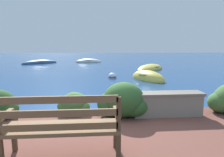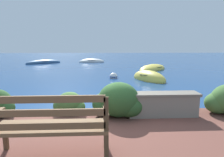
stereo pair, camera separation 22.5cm
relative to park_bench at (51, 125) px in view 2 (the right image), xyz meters
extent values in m
plane|color=navy|center=(0.39, 2.04, -0.70)|extent=(80.00, 80.00, 0.00)
cube|color=brown|center=(-0.74, 0.26, -0.28)|extent=(0.06, 0.06, 0.40)
cube|color=brown|center=(0.74, 0.26, -0.28)|extent=(0.06, 0.06, 0.40)
cube|color=brown|center=(0.74, -0.16, -0.28)|extent=(0.06, 0.06, 0.40)
cube|color=brown|center=(0.00, 0.05, -0.06)|extent=(1.54, 0.48, 0.05)
cube|color=brown|center=(0.00, -0.16, 0.05)|extent=(1.47, 0.04, 0.09)
cube|color=brown|center=(0.00, -0.16, 0.22)|extent=(1.47, 0.04, 0.09)
cube|color=brown|center=(0.00, -0.16, 0.40)|extent=(1.47, 0.04, 0.09)
cube|color=brown|center=(0.74, -0.16, 0.19)|extent=(0.06, 0.04, 0.45)
cube|color=brown|center=(0.74, 0.05, 0.15)|extent=(0.07, 0.43, 0.05)
cube|color=gray|center=(2.02, 1.57, -0.26)|extent=(1.49, 0.35, 0.46)
cube|color=#6C655B|center=(2.02, 1.57, 0.00)|extent=(1.56, 0.39, 0.06)
ellipsoid|color=#284C23|center=(-1.45, 1.67, -0.29)|extent=(0.50, 0.45, 0.39)
ellipsoid|color=#426B33|center=(-0.04, 1.81, -0.23)|extent=(0.59, 0.53, 0.50)
ellipsoid|color=#426B33|center=(-0.20, 1.85, -0.31)|extent=(0.44, 0.40, 0.35)
ellipsoid|color=#426B33|center=(0.11, 1.78, -0.32)|extent=(0.41, 0.37, 0.32)
ellipsoid|color=#2D5628|center=(1.05, 1.59, -0.11)|extent=(0.89, 0.80, 0.75)
ellipsoid|color=#2D5628|center=(0.80, 1.66, -0.22)|extent=(0.66, 0.60, 0.53)
ellipsoid|color=#2D5628|center=(1.27, 1.55, -0.24)|extent=(0.62, 0.56, 0.49)
ellipsoid|color=#284C23|center=(2.23, 1.73, -0.23)|extent=(0.59, 0.53, 0.50)
ellipsoid|color=#284C23|center=(2.07, 1.77, -0.31)|extent=(0.44, 0.40, 0.35)
ellipsoid|color=#284C23|center=(2.38, 1.70, -0.32)|extent=(0.41, 0.37, 0.32)
ellipsoid|color=#426B33|center=(3.32, 1.67, -0.25)|extent=(0.60, 0.54, 0.48)
ellipsoid|color=#DBC64C|center=(3.07, 7.30, -0.64)|extent=(1.83, 2.43, 0.86)
torus|color=olive|center=(3.07, 7.30, -0.41)|extent=(1.29, 1.29, 0.07)
cube|color=#846647|center=(2.93, 7.60, -0.44)|extent=(0.73, 0.44, 0.04)
cube|color=#846647|center=(3.20, 7.05, -0.44)|extent=(0.73, 0.44, 0.04)
ellipsoid|color=#DBC64C|center=(4.32, 11.47, -0.65)|extent=(2.99, 3.31, 0.69)
torus|color=olive|center=(4.32, 11.47, -0.46)|extent=(1.80, 1.80, 0.07)
cube|color=#846647|center=(4.62, 11.84, -0.49)|extent=(0.87, 0.73, 0.04)
cube|color=#846647|center=(4.07, 11.15, -0.49)|extent=(0.87, 0.73, 0.04)
ellipsoid|color=#2D517A|center=(-4.89, 16.82, -0.66)|extent=(3.29, 2.86, 0.63)
torus|color=#2D4157|center=(-4.89, 16.82, -0.48)|extent=(1.41, 1.41, 0.07)
cube|color=#846647|center=(-5.29, 16.51, -0.51)|extent=(0.58, 0.70, 0.04)
cube|color=#846647|center=(-4.56, 17.08, -0.51)|extent=(0.58, 0.70, 0.04)
ellipsoid|color=silver|center=(-0.34, 17.79, -0.65)|extent=(2.61, 1.32, 0.68)
torus|color=gray|center=(-0.34, 17.79, -0.47)|extent=(1.25, 1.25, 0.07)
cube|color=#846647|center=(-0.72, 17.77, -0.50)|extent=(0.18, 0.93, 0.04)
cube|color=#846647|center=(-0.02, 17.81, -0.50)|extent=(0.18, 0.93, 0.04)
sphere|color=white|center=(1.31, 8.00, -0.63)|extent=(0.42, 0.42, 0.42)
torus|color=navy|center=(1.31, 8.00, -0.63)|extent=(0.46, 0.46, 0.05)
camera|label=1|loc=(0.47, -2.56, 1.06)|focal=32.00mm
camera|label=2|loc=(0.69, -2.58, 1.06)|focal=32.00mm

